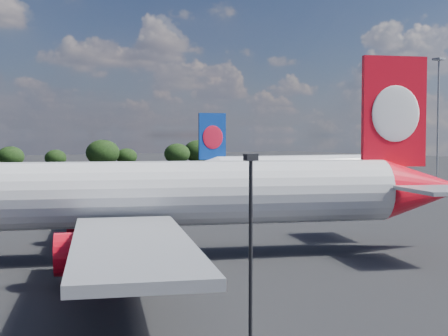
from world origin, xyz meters
TOP-DOWN VIEW (x-y plane):
  - qantas_airliner at (13.38, 16.44)m, footprint 53.57×51.47m
  - china_southern_airliner at (61.87, 62.29)m, footprint 44.92×42.86m
  - apron_lamp_post at (3.48, -11.04)m, footprint 0.55×0.30m
  - floodlight_mast_near at (71.99, 37.55)m, footprint 1.60×1.60m

SIDE VIEW (x-z plane):
  - china_southern_airliner at x=61.87m, z-range -2.87..11.80m
  - qantas_airliner at x=13.38m, z-range -3.51..14.46m
  - apron_lamp_post at x=3.48m, z-range 0.64..10.58m
  - floodlight_mast_near at x=71.99m, z-range 3.32..26.55m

